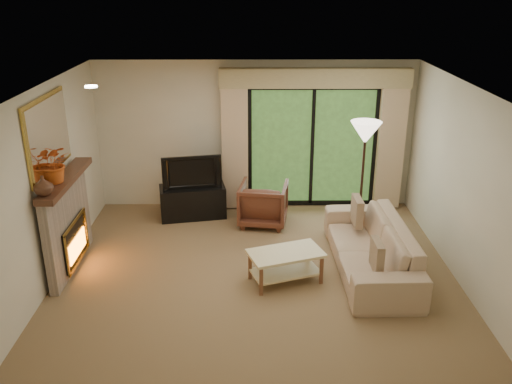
{
  "coord_description": "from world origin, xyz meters",
  "views": [
    {
      "loc": [
        -0.05,
        -6.67,
        3.85
      ],
      "look_at": [
        0.0,
        0.3,
        1.1
      ],
      "focal_mm": 38.0,
      "sensor_mm": 36.0,
      "label": 1
    }
  ],
  "objects_px": {
    "sofa": "(371,247)",
    "armchair": "(263,204)",
    "coffee_table": "(285,267)",
    "media_console": "(193,202)"
  },
  "relations": [
    {
      "from": "media_console",
      "to": "coffee_table",
      "type": "relative_size",
      "value": 1.13
    },
    {
      "from": "sofa",
      "to": "armchair",
      "type": "bearing_deg",
      "value": -137.84
    },
    {
      "from": "media_console",
      "to": "sofa",
      "type": "xyz_separation_m",
      "value": [
        2.69,
        -1.86,
        0.08
      ]
    },
    {
      "from": "media_console",
      "to": "coffee_table",
      "type": "height_order",
      "value": "media_console"
    },
    {
      "from": "armchair",
      "to": "coffee_table",
      "type": "xyz_separation_m",
      "value": [
        0.26,
        -1.88,
        -0.14
      ]
    },
    {
      "from": "media_console",
      "to": "armchair",
      "type": "distance_m",
      "value": 1.25
    },
    {
      "from": "armchair",
      "to": "sofa",
      "type": "xyz_separation_m",
      "value": [
        1.47,
        -1.56,
        -0.01
      ]
    },
    {
      "from": "media_console",
      "to": "sofa",
      "type": "height_order",
      "value": "sofa"
    },
    {
      "from": "coffee_table",
      "to": "media_console",
      "type": "bearing_deg",
      "value": 104.8
    },
    {
      "from": "media_console",
      "to": "armchair",
      "type": "xyz_separation_m",
      "value": [
        1.21,
        -0.3,
        0.08
      ]
    }
  ]
}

